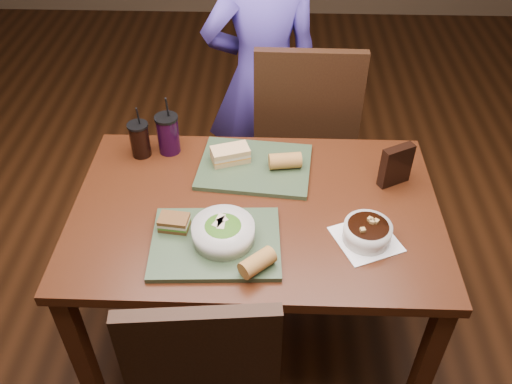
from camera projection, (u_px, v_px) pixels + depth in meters
ground at (256, 331)px, 2.41m from camera, size 6.00×6.00×0.00m
dining_table at (256, 225)px, 1.98m from camera, size 1.30×0.85×0.75m
chair_far at (304, 133)px, 2.54m from camera, size 0.47×0.47×1.06m
diner at (262, 79)px, 2.57m from camera, size 0.63×0.48×1.54m
tray_near at (216, 243)px, 1.77m from camera, size 0.43×0.34×0.02m
tray_far at (255, 167)px, 2.08m from camera, size 0.45×0.36×0.02m
salad_bowl at (223, 231)px, 1.75m from camera, size 0.20×0.20×0.07m
soup_bowl at (367, 232)px, 1.77m from camera, size 0.25×0.25×0.08m
sandwich_near at (174, 223)px, 1.80m from camera, size 0.10×0.08×0.05m
sandwich_far at (230, 154)px, 2.07m from camera, size 0.16×0.12×0.06m
baguette_near at (257, 263)px, 1.66m from camera, size 0.12×0.12×0.06m
baguette_far at (285, 161)px, 2.04m from camera, size 0.13×0.08×0.06m
cup_cola at (140, 139)px, 2.11m from camera, size 0.08×0.08×0.22m
cup_berry at (168, 134)px, 2.12m from camera, size 0.09×0.09×0.25m
chip_bag at (396, 165)px, 1.97m from camera, size 0.13×0.09×0.16m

